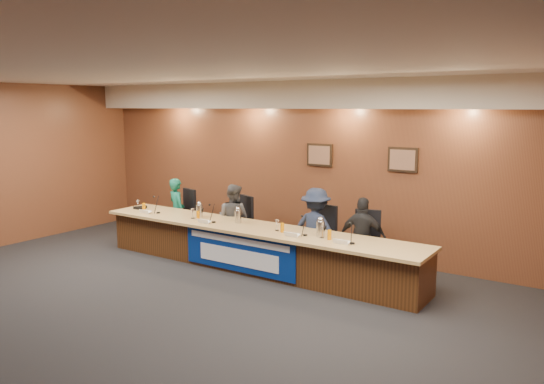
% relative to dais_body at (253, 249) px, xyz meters
% --- Properties ---
extents(floor, '(10.00, 10.00, 0.00)m').
position_rel_dais_body_xyz_m(floor, '(0.00, -2.40, -0.35)').
color(floor, black).
rests_on(floor, ground).
extents(ceiling, '(10.00, 8.00, 0.04)m').
position_rel_dais_body_xyz_m(ceiling, '(0.00, -2.40, 2.85)').
color(ceiling, silver).
rests_on(ceiling, wall_back).
extents(wall_back, '(10.00, 0.04, 3.20)m').
position_rel_dais_body_xyz_m(wall_back, '(0.00, 1.60, 1.25)').
color(wall_back, brown).
rests_on(wall_back, floor).
extents(soffit, '(10.00, 0.50, 0.50)m').
position_rel_dais_body_xyz_m(soffit, '(0.00, 1.35, 2.60)').
color(soffit, beige).
rests_on(soffit, wall_back).
extents(dais_body, '(6.00, 0.80, 0.70)m').
position_rel_dais_body_xyz_m(dais_body, '(0.00, 0.00, 0.00)').
color(dais_body, '#40230F').
rests_on(dais_body, floor).
extents(dais_top, '(6.10, 0.95, 0.05)m').
position_rel_dais_body_xyz_m(dais_top, '(0.00, -0.05, 0.38)').
color(dais_top, tan).
rests_on(dais_top, dais_body).
extents(banner, '(2.20, 0.02, 0.65)m').
position_rel_dais_body_xyz_m(banner, '(0.00, -0.41, 0.03)').
color(banner, navy).
rests_on(banner, dais_body).
extents(banner_text_upper, '(2.00, 0.01, 0.10)m').
position_rel_dais_body_xyz_m(banner_text_upper, '(0.00, -0.43, 0.23)').
color(banner_text_upper, silver).
rests_on(banner_text_upper, banner).
extents(banner_text_lower, '(1.60, 0.01, 0.28)m').
position_rel_dais_body_xyz_m(banner_text_lower, '(0.00, -0.43, -0.05)').
color(banner_text_lower, silver).
rests_on(banner_text_lower, banner).
extents(wall_photo_left, '(0.52, 0.04, 0.42)m').
position_rel_dais_body_xyz_m(wall_photo_left, '(0.40, 1.57, 1.50)').
color(wall_photo_left, black).
rests_on(wall_photo_left, wall_back).
extents(wall_photo_right, '(0.52, 0.04, 0.42)m').
position_rel_dais_body_xyz_m(wall_photo_right, '(2.00, 1.57, 1.50)').
color(wall_photo_right, black).
rests_on(wall_photo_right, wall_back).
extents(panelist_a, '(0.57, 0.48, 1.32)m').
position_rel_dais_body_xyz_m(panelist_a, '(-2.30, 0.55, 0.31)').
color(panelist_a, '#0E5845').
rests_on(panelist_a, floor).
extents(panelist_b, '(0.68, 0.54, 1.32)m').
position_rel_dais_body_xyz_m(panelist_b, '(-0.85, 0.55, 0.31)').
color(panelist_b, '#454549').
rests_on(panelist_b, floor).
extents(panelist_c, '(0.92, 0.54, 1.40)m').
position_rel_dais_body_xyz_m(panelist_c, '(0.90, 0.55, 0.35)').
color(panelist_c, '#182037').
rests_on(panelist_c, floor).
extents(panelist_d, '(0.82, 0.45, 1.33)m').
position_rel_dais_body_xyz_m(panelist_d, '(1.76, 0.55, 0.31)').
color(panelist_d, black).
rests_on(panelist_d, floor).
extents(office_chair_a, '(0.60, 0.60, 0.08)m').
position_rel_dais_body_xyz_m(office_chair_a, '(-2.30, 0.65, 0.13)').
color(office_chair_a, black).
rests_on(office_chair_a, floor).
extents(office_chair_b, '(0.63, 0.63, 0.08)m').
position_rel_dais_body_xyz_m(office_chair_b, '(-0.85, 0.65, 0.13)').
color(office_chair_b, black).
rests_on(office_chair_b, floor).
extents(office_chair_c, '(0.55, 0.55, 0.08)m').
position_rel_dais_body_xyz_m(office_chair_c, '(0.90, 0.65, 0.13)').
color(office_chair_c, black).
rests_on(office_chair_c, floor).
extents(office_chair_d, '(0.59, 0.59, 0.08)m').
position_rel_dais_body_xyz_m(office_chair_d, '(1.76, 0.65, 0.13)').
color(office_chair_d, black).
rests_on(office_chair_d, floor).
extents(nameplate_a, '(0.24, 0.08, 0.10)m').
position_rel_dais_body_xyz_m(nameplate_a, '(-2.31, -0.31, 0.45)').
color(nameplate_a, white).
rests_on(nameplate_a, dais_top).
extents(microphone_a, '(0.07, 0.07, 0.02)m').
position_rel_dais_body_xyz_m(microphone_a, '(-2.11, -0.14, 0.41)').
color(microphone_a, black).
rests_on(microphone_a, dais_top).
extents(juice_glass_a, '(0.06, 0.06, 0.15)m').
position_rel_dais_body_xyz_m(juice_glass_a, '(-2.51, -0.13, 0.47)').
color(juice_glass_a, orange).
rests_on(juice_glass_a, dais_top).
extents(water_glass_a, '(0.08, 0.08, 0.18)m').
position_rel_dais_body_xyz_m(water_glass_a, '(-2.73, -0.08, 0.49)').
color(water_glass_a, silver).
rests_on(water_glass_a, dais_top).
extents(nameplate_b, '(0.24, 0.08, 0.10)m').
position_rel_dais_body_xyz_m(nameplate_b, '(-0.82, -0.34, 0.45)').
color(nameplate_b, white).
rests_on(nameplate_b, dais_top).
extents(microphone_b, '(0.07, 0.07, 0.02)m').
position_rel_dais_body_xyz_m(microphone_b, '(-0.71, -0.18, 0.41)').
color(microphone_b, black).
rests_on(microphone_b, dais_top).
extents(juice_glass_b, '(0.06, 0.06, 0.15)m').
position_rel_dais_body_xyz_m(juice_glass_b, '(-1.11, -0.13, 0.47)').
color(juice_glass_b, orange).
rests_on(juice_glass_b, dais_top).
extents(water_glass_b, '(0.08, 0.08, 0.18)m').
position_rel_dais_body_xyz_m(water_glass_b, '(-1.24, -0.13, 0.49)').
color(water_glass_b, silver).
rests_on(water_glass_b, dais_top).
extents(nameplate_c, '(0.24, 0.08, 0.10)m').
position_rel_dais_body_xyz_m(nameplate_c, '(0.94, -0.30, 0.45)').
color(nameplate_c, white).
rests_on(nameplate_c, dais_top).
extents(microphone_c, '(0.07, 0.07, 0.02)m').
position_rel_dais_body_xyz_m(microphone_c, '(1.08, -0.11, 0.41)').
color(microphone_c, black).
rests_on(microphone_c, dais_top).
extents(juice_glass_c, '(0.06, 0.06, 0.15)m').
position_rel_dais_body_xyz_m(juice_glass_c, '(0.66, -0.12, 0.47)').
color(juice_glass_c, orange).
rests_on(juice_glass_c, dais_top).
extents(water_glass_c, '(0.08, 0.08, 0.18)m').
position_rel_dais_body_xyz_m(water_glass_c, '(0.54, -0.08, 0.49)').
color(water_glass_c, silver).
rests_on(water_glass_c, dais_top).
extents(nameplate_d, '(0.24, 0.08, 0.10)m').
position_rel_dais_body_xyz_m(nameplate_d, '(1.77, -0.27, 0.45)').
color(nameplate_d, white).
rests_on(nameplate_d, dais_top).
extents(microphone_d, '(0.07, 0.07, 0.02)m').
position_rel_dais_body_xyz_m(microphone_d, '(1.91, -0.16, 0.41)').
color(microphone_d, black).
rests_on(microphone_d, dais_top).
extents(juice_glass_d, '(0.06, 0.06, 0.15)m').
position_rel_dais_body_xyz_m(juice_glass_d, '(1.51, -0.12, 0.47)').
color(juice_glass_d, orange).
rests_on(juice_glass_d, dais_top).
extents(water_glass_d, '(0.08, 0.08, 0.18)m').
position_rel_dais_body_xyz_m(water_glass_d, '(1.37, -0.09, 0.49)').
color(water_glass_d, silver).
rests_on(water_glass_d, dais_top).
extents(carafe_left, '(0.12, 0.12, 0.23)m').
position_rel_dais_body_xyz_m(carafe_left, '(-1.22, 0.03, 0.51)').
color(carafe_left, silver).
rests_on(carafe_left, dais_top).
extents(carafe_mid, '(0.12, 0.12, 0.22)m').
position_rel_dais_body_xyz_m(carafe_mid, '(-0.35, 0.04, 0.51)').
color(carafe_mid, silver).
rests_on(carafe_mid, dais_top).
extents(carafe_right, '(0.13, 0.13, 0.25)m').
position_rel_dais_body_xyz_m(carafe_right, '(1.32, -0.05, 0.52)').
color(carafe_right, silver).
rests_on(carafe_right, dais_top).
extents(speakerphone, '(0.32, 0.32, 0.05)m').
position_rel_dais_body_xyz_m(speakerphone, '(-2.69, -0.04, 0.43)').
color(speakerphone, black).
rests_on(speakerphone, dais_top).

